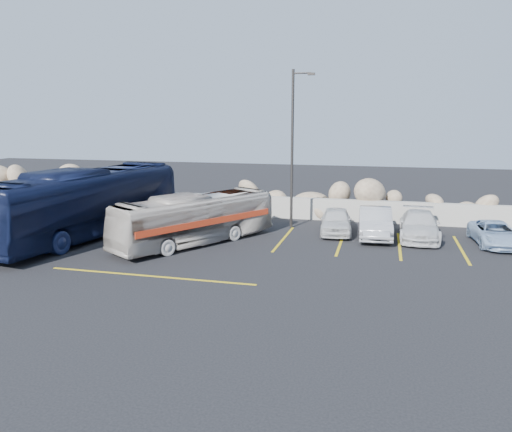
% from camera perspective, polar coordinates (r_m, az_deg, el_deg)
% --- Properties ---
extents(ground, '(90.00, 90.00, 0.00)m').
position_cam_1_polar(ground, '(18.05, -9.44, -7.23)').
color(ground, black).
rests_on(ground, ground).
extents(seawall, '(60.00, 0.40, 1.20)m').
position_cam_1_polar(seawall, '(28.96, 0.07, 1.13)').
color(seawall, gray).
rests_on(seawall, ground).
extents(riprap_pile, '(54.00, 2.80, 2.60)m').
position_cam_1_polar(riprap_pile, '(29.99, 0.63, 2.83)').
color(riprap_pile, '#8B745B').
rests_on(riprap_pile, ground).
extents(parking_lines, '(18.16, 9.36, 0.01)m').
position_cam_1_polar(parking_lines, '(22.07, 7.67, -3.75)').
color(parking_lines, gold).
rests_on(parking_lines, ground).
extents(lamppost, '(1.14, 0.18, 8.00)m').
position_cam_1_polar(lamppost, '(25.56, 4.28, 8.10)').
color(lamppost, '#2B2826').
rests_on(lamppost, ground).
extents(vintage_bus, '(5.86, 8.00, 2.28)m').
position_cam_1_polar(vintage_bus, '(22.77, -6.93, -0.33)').
color(vintage_bus, '#BBB4A9').
rests_on(vintage_bus, ground).
extents(tour_coach, '(4.37, 12.09, 3.29)m').
position_cam_1_polar(tour_coach, '(25.28, -18.86, 1.46)').
color(tour_coach, black).
rests_on(tour_coach, ground).
extents(car_a, '(1.81, 3.81, 1.26)m').
position_cam_1_polar(car_a, '(25.02, 9.13, -0.55)').
color(car_a, silver).
rests_on(car_a, ground).
extents(car_b, '(1.73, 4.36, 1.41)m').
position_cam_1_polar(car_b, '(24.59, 13.45, -0.74)').
color(car_b, '#B2B2B7').
rests_on(car_b, ground).
extents(car_c, '(1.87, 4.42, 1.27)m').
position_cam_1_polar(car_c, '(24.86, 18.15, -1.03)').
color(car_c, silver).
rests_on(car_c, ground).
extents(car_d, '(2.01, 3.90, 1.05)m').
position_cam_1_polar(car_d, '(24.89, 25.68, -1.83)').
color(car_d, '#90ACCC').
rests_on(car_d, ground).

